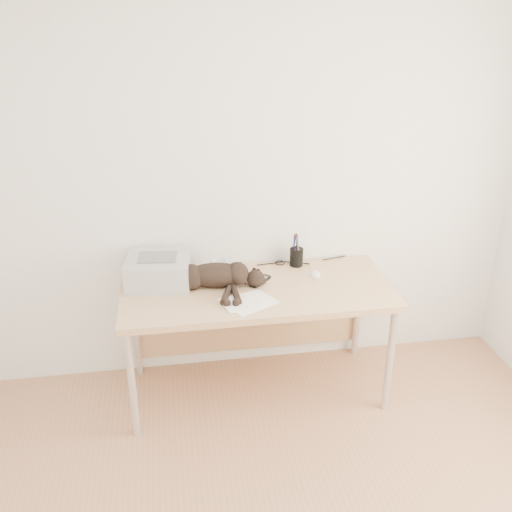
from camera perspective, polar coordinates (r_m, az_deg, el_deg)
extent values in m
plane|color=white|center=(3.49, -0.85, 7.69)|extent=(3.50, 0.00, 3.50)
cube|color=tan|center=(3.39, 0.09, -3.52)|extent=(1.60, 0.70, 0.04)
cylinder|color=silver|center=(3.31, -12.29, -12.51)|extent=(0.04, 0.04, 0.70)
cylinder|color=silver|center=(3.52, 13.23, -10.12)|extent=(0.04, 0.04, 0.70)
cylinder|color=silver|center=(3.81, -11.95, -7.09)|extent=(0.04, 0.04, 0.70)
cylinder|color=silver|center=(3.99, 10.13, -5.35)|extent=(0.04, 0.04, 0.70)
cube|color=tan|center=(3.83, -0.70, -5.45)|extent=(1.48, 0.02, 0.60)
cube|color=#B8B8BD|center=(3.45, -9.73, -1.45)|extent=(0.40, 0.35, 0.17)
cube|color=black|center=(3.44, -9.74, -1.32)|extent=(0.32, 0.05, 0.10)
cube|color=slate|center=(3.41, -9.83, -0.11)|extent=(0.24, 0.18, 0.01)
cube|color=white|center=(3.22, -0.47, -4.71)|extent=(0.32, 0.29, 0.00)
cube|color=white|center=(3.23, -1.05, -4.54)|extent=(0.31, 0.25, 0.00)
ellipsoid|color=black|center=(3.37, -4.04, -1.91)|extent=(0.37, 0.19, 0.15)
sphere|color=black|center=(3.37, -6.51, -2.12)|extent=(0.16, 0.16, 0.16)
ellipsoid|color=black|center=(3.37, -0.06, -2.22)|extent=(0.12, 0.11, 0.10)
cone|color=black|center=(3.40, -0.19, -1.30)|extent=(0.04, 0.05, 0.05)
cone|color=black|center=(3.40, 0.25, -1.43)|extent=(0.04, 0.06, 0.05)
cylinder|color=black|center=(3.28, -2.94, -3.80)|extent=(0.06, 0.21, 0.04)
cylinder|color=black|center=(3.28, -2.03, -3.78)|extent=(0.06, 0.21, 0.04)
cylinder|color=black|center=(3.45, -8.83, -2.60)|extent=(0.23, 0.05, 0.03)
imported|color=silver|center=(3.54, -3.69, -1.11)|extent=(0.12, 0.12, 0.09)
cylinder|color=black|center=(3.64, 4.06, -0.10)|extent=(0.08, 0.08, 0.12)
cylinder|color=#990C0C|center=(3.61, 3.90, 1.03)|extent=(0.01, 0.01, 0.16)
cylinder|color=navy|center=(3.62, 4.26, 1.12)|extent=(0.01, 0.01, 0.16)
cylinder|color=black|center=(3.60, 4.14, 0.96)|extent=(0.01, 0.01, 0.16)
cube|color=slate|center=(3.48, -1.29, -2.13)|extent=(0.10, 0.18, 0.02)
cube|color=black|center=(3.44, 0.43, -2.53)|extent=(0.15, 0.15, 0.02)
ellipsoid|color=white|center=(3.54, 5.97, -1.69)|extent=(0.07, 0.11, 0.03)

